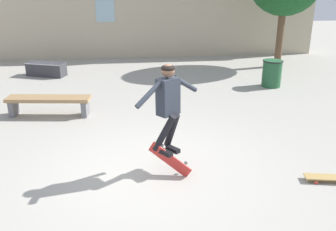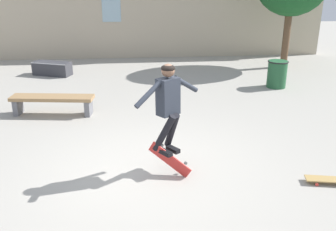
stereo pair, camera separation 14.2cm
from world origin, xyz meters
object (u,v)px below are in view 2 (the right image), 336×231
(skate_ledge, at_px, (52,69))
(skateboard_resting, at_px, (332,180))
(park_bench, at_px, (52,101))
(skater, at_px, (168,101))
(trash_bin, at_px, (277,73))
(skateboard_flipping, at_px, (170,160))

(skate_ledge, relative_size, skateboard_resting, 1.55)
(park_bench, distance_m, skater, 3.98)
(park_bench, relative_size, trash_bin, 2.51)
(park_bench, relative_size, skateboard_flipping, 2.85)
(skate_ledge, bearing_deg, skateboard_flipping, -44.20)
(skate_ledge, distance_m, trash_bin, 7.13)
(park_bench, bearing_deg, skater, -43.32)
(trash_bin, bearing_deg, park_bench, -164.04)
(skateboard_flipping, bearing_deg, park_bench, 155.18)
(skater, xyz_separation_m, skateboard_resting, (2.58, -0.62, -1.19))
(park_bench, relative_size, skater, 1.31)
(trash_bin, height_order, skater, skater)
(park_bench, distance_m, skate_ledge, 3.83)
(park_bench, xyz_separation_m, skateboard_flipping, (2.49, -3.07, -0.07))
(skate_ledge, xyz_separation_m, skater, (3.21, -6.74, 1.04))
(trash_bin, height_order, skateboard_resting, trash_bin)
(skate_ledge, distance_m, skater, 7.54)
(skater, bearing_deg, park_bench, -177.45)
(skateboard_flipping, bearing_deg, skate_ledge, 141.56)
(skater, distance_m, skateboard_resting, 2.91)
(skate_ledge, xyz_separation_m, skateboard_resting, (5.79, -7.36, -0.15))
(trash_bin, distance_m, skater, 6.01)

